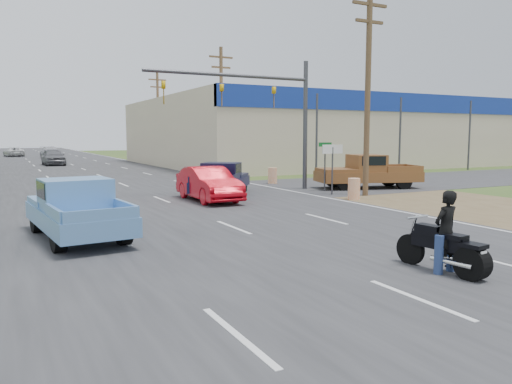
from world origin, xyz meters
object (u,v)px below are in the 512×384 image
motorcycle (447,251)px  brown_pickup (366,171)px  rider (446,234)px  distant_car_grey (53,157)px  navy_pickup (222,179)px  distant_car_white (14,152)px  blue_pickup (76,208)px  distant_car_silver (51,152)px  red_convertible (209,184)px

motorcycle → brown_pickup: 17.75m
rider → distant_car_grey: bearing=-92.4°
motorcycle → rider: size_ratio=1.34×
navy_pickup → distant_car_white: bearing=136.2°
rider → distant_car_white: rider is taller
distant_car_grey → rider: bearing=-87.0°
blue_pickup → navy_pickup: (7.92, 7.77, -0.05)m
distant_car_silver → motorcycle: bearing=-92.7°
motorcycle → navy_pickup: navy_pickup is taller
blue_pickup → distant_car_grey: (2.94, 39.35, -0.02)m
distant_car_grey → brown_pickup: bearing=-68.7°
rider → navy_pickup: size_ratio=0.34×
motorcycle → distant_car_white: size_ratio=0.47×
rider → distant_car_grey: 47.10m
brown_pickup → distant_car_white: size_ratio=1.26×
navy_pickup → blue_pickup: bearing=-97.3°
brown_pickup → distant_car_grey: size_ratio=1.23×
red_convertible → motorcycle: size_ratio=2.06×
motorcycle → brown_pickup: size_ratio=0.37×
red_convertible → rider: (0.03, -13.54, 0.08)m
motorcycle → rider: rider is taller
rider → motorcycle: bearing=90.0°
blue_pickup → navy_pickup: bearing=38.9°
red_convertible → rider: rider is taller
distant_car_white → red_convertible: bearing=88.0°
red_convertible → distant_car_grey: distant_car_grey is taller
navy_pickup → brown_pickup: size_ratio=0.82×
brown_pickup → red_convertible: bearing=112.4°
rider → red_convertible: bearing=-96.6°
navy_pickup → brown_pickup: bearing=33.4°
distant_car_grey → distant_car_silver: 17.79m
red_convertible → navy_pickup: 2.33m
rider → distant_car_white: 72.80m
distant_car_silver → blue_pickup: bearing=-98.9°
navy_pickup → distant_car_silver: navy_pickup is taller
rider → distant_car_silver: (-2.32, 64.71, -0.08)m
red_convertible → motorcycle: (0.03, -13.60, -0.26)m
blue_pickup → distant_car_silver: (4.19, 57.10, -0.11)m
brown_pickup → distant_car_white: (-16.52, 57.85, -0.29)m
rider → blue_pickup: 10.02m
red_convertible → distant_car_silver: (-2.30, 51.17, -0.01)m
brown_pickup → distant_car_white: brown_pickup is taller
rider → distant_car_grey: size_ratio=0.34×
red_convertible → rider: bearing=-89.6°
distant_car_grey → distant_car_silver: bearing=84.6°
brown_pickup → motorcycle: bearing=162.0°
rider → brown_pickup: bearing=-130.9°
distant_car_silver → distant_car_white: 8.89m
rider → navy_pickup: 15.44m
rider → blue_pickup: blue_pickup is taller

